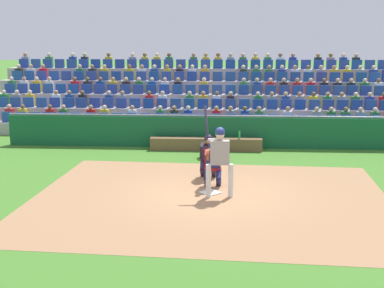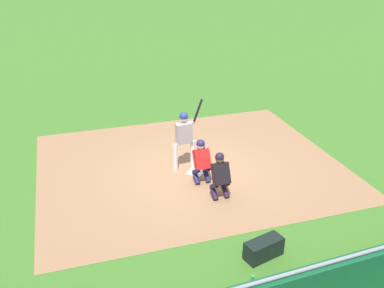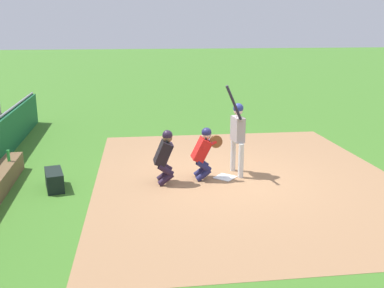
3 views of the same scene
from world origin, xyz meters
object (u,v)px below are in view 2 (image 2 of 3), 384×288
at_px(water_bottle_on_bench, 252,282).
at_px(equipment_duffel_bag, 264,249).
at_px(catcher_crouching, 202,159).
at_px(home_plate_umpire, 220,174).
at_px(dugout_bench, 307,282).
at_px(batter_at_plate, 184,134).
at_px(home_plate_marker, 196,172).

height_order(water_bottle_on_bench, equipment_duffel_bag, water_bottle_on_bench).
height_order(catcher_crouching, water_bottle_on_bench, catcher_crouching).
xyz_separation_m(home_plate_umpire, dugout_bench, (0.20, -3.69, -0.48)).
relative_size(home_plate_umpire, dugout_bench, 0.33).
height_order(batter_at_plate, equipment_duffel_bag, batter_at_plate).
bearing_deg(home_plate_umpire, equipment_duffel_bag, -91.89).
xyz_separation_m(dugout_bench, water_bottle_on_bench, (-1.18, 0.04, 0.36)).
bearing_deg(equipment_duffel_bag, home_plate_marker, 78.73).
relative_size(catcher_crouching, water_bottle_on_bench, 4.64).
xyz_separation_m(batter_at_plate, home_plate_umpire, (0.33, -1.82, -0.41)).
height_order(home_plate_umpire, equipment_duffel_bag, home_plate_umpire).
distance_m(home_plate_umpire, water_bottle_on_bench, 3.77).
bearing_deg(home_plate_marker, batter_at_plate, 122.33).
bearing_deg(catcher_crouching, equipment_duffel_bag, -89.05).
bearing_deg(catcher_crouching, water_bottle_on_bench, -100.35).
relative_size(home_plate_marker, home_plate_umpire, 0.34).
bearing_deg(equipment_duffel_bag, dugout_bench, -88.13).
xyz_separation_m(catcher_crouching, dugout_bench, (0.34, -4.63, -0.49)).
height_order(batter_at_plate, catcher_crouching, batter_at_plate).
xyz_separation_m(home_plate_marker, catcher_crouching, (-0.03, -0.53, 0.70)).
bearing_deg(dugout_bench, home_plate_marker, 93.44).
bearing_deg(dugout_bench, home_plate_umpire, 93.14).
bearing_deg(equipment_duffel_bag, catcher_crouching, 79.31).
height_order(home_plate_marker, equipment_duffel_bag, equipment_duffel_bag).
bearing_deg(home_plate_umpire, dugout_bench, -86.86).
bearing_deg(home_plate_marker, equipment_duffel_bag, -89.63).
bearing_deg(home_plate_umpire, home_plate_marker, 94.19).
xyz_separation_m(catcher_crouching, water_bottle_on_bench, (-0.84, -4.59, -0.13)).
bearing_deg(batter_at_plate, home_plate_umpire, -79.80).
bearing_deg(home_plate_umpire, batter_at_plate, 100.20).
height_order(catcher_crouching, dugout_bench, catcher_crouching).
height_order(home_plate_marker, batter_at_plate, batter_at_plate).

